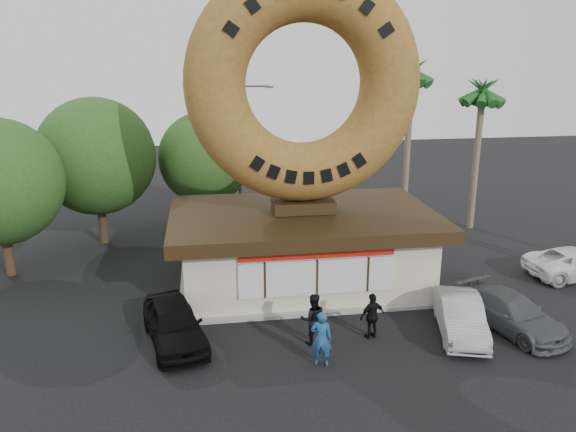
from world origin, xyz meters
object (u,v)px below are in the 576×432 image
Objects in this scene: person_left at (321,339)px; car_grey at (512,313)px; car_black at (174,323)px; street_lamp at (242,146)px; person_right at (372,316)px; person_center at (313,319)px; car_silver at (460,316)px; giant_donut at (304,84)px; donut_shop at (303,245)px.

person_left reaches higher than car_grey.
street_lamp is at bearing 63.15° from car_black.
person_center is at bearing -15.15° from person_right.
car_black is at bearing -9.03° from person_left.
person_left is at bearing -150.77° from car_silver.
person_left reaches higher than person_right.
car_silver is (5.39, 1.32, -0.27)m from person_left.
giant_donut is 2.31× the size of car_silver.
person_center reaches higher than car_grey.
giant_donut reaches higher than donut_shop.
street_lamp is at bearing 100.50° from donut_shop.
giant_donut reaches higher than street_lamp.
giant_donut is 5.12× the size of person_center.
giant_donut is 9.27m from person_center.
giant_donut is 11.72m from car_grey.
person_left is 5.23m from car_black.
person_center is (-0.58, -5.25, -7.62)m from giant_donut.
car_black is (-3.48, -14.49, -3.74)m from street_lamp.
car_silver reaches higher than car_grey.
street_lamp reaches higher than person_center.
car_grey is (5.24, -0.15, -0.20)m from person_right.
person_right is (2.16, 0.09, -0.08)m from person_center.
person_left is 0.43× the size of car_black.
car_black is at bearing -7.06° from person_center.
car_black is at bearing -169.37° from car_silver.
car_silver is at bearing -18.13° from car_black.
car_silver is (4.81, -5.34, -7.87)m from giant_donut.
giant_donut reaches higher than person_left.
person_right is at bearing -167.66° from car_silver.
car_grey is at bearing 160.97° from person_right.
person_right reaches higher than car_black.
car_black is (-5.34, -4.47, -1.02)m from donut_shop.
person_center is at bearing -22.44° from car_black.
car_black is 1.06× the size of car_silver.
street_lamp is at bearing 100.51° from giant_donut.
giant_donut is 1.19× the size of street_lamp.
person_left is 5.55m from car_silver.
person_right is at bearing -129.70° from person_left.
donut_shop reaches higher than car_silver.
car_grey is at bearing -17.21° from car_black.
car_grey is at bearing -154.13° from person_left.
donut_shop is 1.18× the size of giant_donut.
street_lamp is at bearing -70.09° from person_left.
person_center is at bearing -96.26° from giant_donut.
person_right reaches higher than car_grey.
donut_shop is 7.04m from car_black.
giant_donut is 10.66m from car_silver.
person_center is 0.42× the size of car_grey.
car_grey is (7.40, 1.35, -0.30)m from person_left.
person_right is (2.16, 1.50, -0.10)m from person_left.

